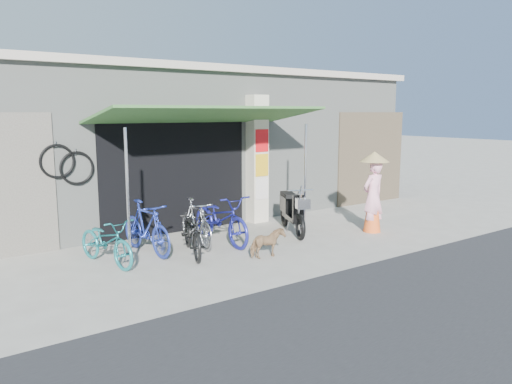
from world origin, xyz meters
TOP-DOWN VIEW (x-y plane):
  - ground at (0.00, 0.00)m, footprint 80.00×80.00m
  - bicycle_shop at (-0.00, 5.09)m, footprint 12.30×5.30m
  - shop_pillar at (0.85, 2.45)m, footprint 0.42×0.44m
  - awning at (-0.90, 1.63)m, footprint 4.60×1.88m
  - neighbour_right at (5.00, 2.59)m, footprint 2.60×0.06m
  - bike_teal at (-3.27, 1.12)m, footprint 0.88×1.66m
  - bike_blue at (-2.43, 1.37)m, footprint 0.64×1.69m
  - bike_black at (-1.78, 0.79)m, footprint 1.06×1.72m
  - bike_silver at (-1.42, 1.32)m, footprint 0.61×1.58m
  - bike_navy at (-0.91, 1.21)m, footprint 0.69×1.91m
  - street_dog at (-0.78, -0.16)m, footprint 0.65×0.33m
  - moped at (0.82, 1.09)m, footprint 0.94×1.75m
  - nun at (2.30, 0.10)m, footprint 0.64×0.64m

SIDE VIEW (x-z plane):
  - ground at x=0.00m, z-range 0.00..0.00m
  - street_dog at x=-0.78m, z-range 0.00..0.54m
  - bike_teal at x=-3.27m, z-range 0.00..0.83m
  - bike_black at x=-1.78m, z-range 0.00..0.85m
  - bike_silver at x=-1.42m, z-range 0.00..0.93m
  - moped at x=0.82m, z-range -0.05..1.01m
  - bike_blue at x=-2.43m, z-range 0.00..0.99m
  - bike_navy at x=-0.91m, z-range 0.00..1.00m
  - nun at x=2.30m, z-range -0.01..1.76m
  - neighbour_right at x=5.00m, z-range 0.00..2.60m
  - shop_pillar at x=0.85m, z-range 0.00..3.00m
  - bicycle_shop at x=0.00m, z-range 0.00..3.66m
  - awning at x=-0.90m, z-range 1.15..3.88m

